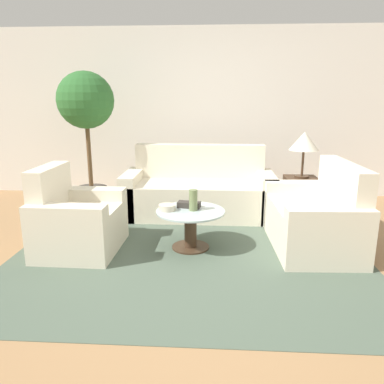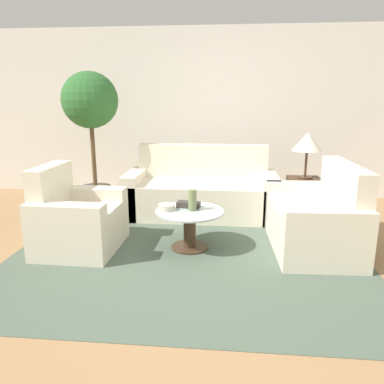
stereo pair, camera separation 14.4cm
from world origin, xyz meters
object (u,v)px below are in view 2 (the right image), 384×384
at_px(potted_plant, 91,112).
at_px(book_stack, 188,205).
at_px(armchair, 75,222).
at_px(sofa_main, 201,193).
at_px(table_lamp, 308,143).
at_px(loveseat, 318,221).
at_px(coffee_table, 190,224).
at_px(bowl, 166,207).
at_px(vase, 192,200).

relative_size(potted_plant, book_stack, 7.43).
relative_size(armchair, potted_plant, 0.47).
distance_m(armchair, book_stack, 1.20).
relative_size(sofa_main, table_lamp, 3.40).
distance_m(sofa_main, table_lamp, 1.51).
relative_size(sofa_main, loveseat, 1.48).
distance_m(loveseat, potted_plant, 3.29).
distance_m(loveseat, coffee_table, 1.35).
relative_size(coffee_table, book_stack, 2.80).
bearing_deg(armchair, book_stack, -77.72).
bearing_deg(coffee_table, bowl, -178.07).
xyz_separation_m(sofa_main, potted_plant, (-1.55, 0.19, 1.06)).
bearing_deg(potted_plant, book_stack, -40.86).
height_order(loveseat, vase, loveseat).
bearing_deg(coffee_table, vase, 13.81).
xyz_separation_m(loveseat, coffee_table, (-1.34, -0.15, -0.03)).
xyz_separation_m(armchair, loveseat, (2.54, 0.27, 0.00)).
relative_size(vase, bowl, 1.24).
bearing_deg(armchair, loveseat, -82.76).
relative_size(bowl, book_stack, 0.69).
bearing_deg(table_lamp, armchair, -154.93).
bearing_deg(coffee_table, book_stack, 102.16).
height_order(coffee_table, table_lamp, table_lamp).
height_order(sofa_main, potted_plant, potted_plant).
height_order(armchair, potted_plant, potted_plant).
bearing_deg(loveseat, vase, -86.03).
bearing_deg(coffee_table, table_lamp, 38.39).
distance_m(armchair, bowl, 0.97).
bearing_deg(sofa_main, table_lamp, -5.88).
distance_m(armchair, loveseat, 2.55).
xyz_separation_m(coffee_table, vase, (0.03, 0.01, 0.26)).
xyz_separation_m(loveseat, bowl, (-1.59, -0.16, 0.15)).
bearing_deg(potted_plant, bowl, -47.93).
relative_size(loveseat, bowl, 7.58).
height_order(armchair, loveseat, loveseat).
bearing_deg(table_lamp, loveseat, -90.98).
xyz_separation_m(loveseat, potted_plant, (-2.86, 1.25, 1.06)).
bearing_deg(book_stack, vase, -54.50).
height_order(armchair, bowl, armchair).
bearing_deg(vase, table_lamp, 38.79).
distance_m(table_lamp, potted_plant, 2.91).
bearing_deg(coffee_table, loveseat, 6.40).
relative_size(loveseat, coffee_table, 1.87).
bearing_deg(vase, bowl, -176.82).
relative_size(table_lamp, book_stack, 2.28).
xyz_separation_m(table_lamp, vase, (-1.33, -1.07, -0.48)).
distance_m(sofa_main, bowl, 1.26).
height_order(table_lamp, potted_plant, potted_plant).
relative_size(armchair, coffee_table, 1.25).
xyz_separation_m(loveseat, book_stack, (-1.37, -0.04, 0.15)).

